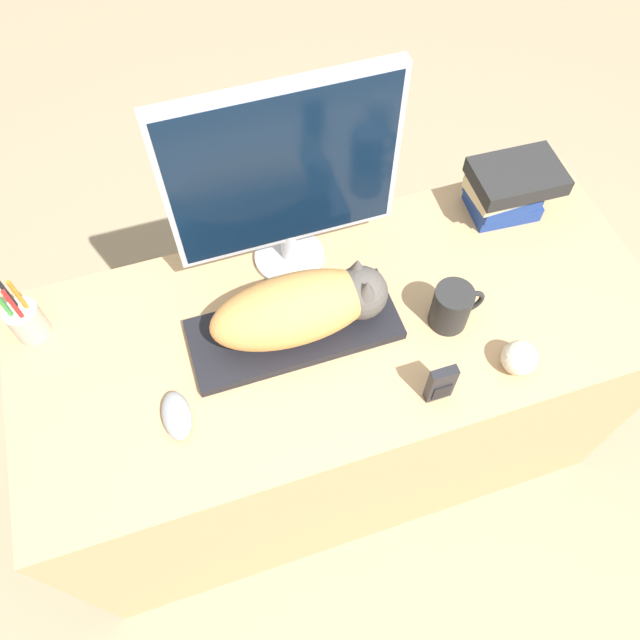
{
  "coord_description": "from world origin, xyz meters",
  "views": [
    {
      "loc": [
        -0.27,
        -0.36,
        1.93
      ],
      "look_at": [
        -0.05,
        0.3,
        0.81
      ],
      "focal_mm": 35.0,
      "sensor_mm": 36.0,
      "label": 1
    }
  ],
  "objects_px": {
    "phone": "(441,384)",
    "book_stack": "(509,188)",
    "pen_cup": "(26,320)",
    "computer_mouse": "(177,416)",
    "keyboard": "(294,329)",
    "cat": "(306,306)",
    "monitor": "(284,177)",
    "baseball": "(519,358)",
    "coffee_mug": "(452,307)"
  },
  "relations": [
    {
      "from": "pen_cup",
      "to": "baseball",
      "type": "distance_m",
      "value": 1.05
    },
    {
      "from": "monitor",
      "to": "coffee_mug",
      "type": "height_order",
      "value": "monitor"
    },
    {
      "from": "coffee_mug",
      "to": "book_stack",
      "type": "distance_m",
      "value": 0.36
    },
    {
      "from": "cat",
      "to": "coffee_mug",
      "type": "bearing_deg",
      "value": -13.97
    },
    {
      "from": "baseball",
      "to": "book_stack",
      "type": "relative_size",
      "value": 0.36
    },
    {
      "from": "keyboard",
      "to": "computer_mouse",
      "type": "distance_m",
      "value": 0.31
    },
    {
      "from": "cat",
      "to": "computer_mouse",
      "type": "height_order",
      "value": "cat"
    },
    {
      "from": "coffee_mug",
      "to": "phone",
      "type": "relative_size",
      "value": 1.14
    },
    {
      "from": "monitor",
      "to": "coffee_mug",
      "type": "distance_m",
      "value": 0.45
    },
    {
      "from": "pen_cup",
      "to": "book_stack",
      "type": "bearing_deg",
      "value": -0.11
    },
    {
      "from": "keyboard",
      "to": "cat",
      "type": "distance_m",
      "value": 0.09
    },
    {
      "from": "keyboard",
      "to": "book_stack",
      "type": "relative_size",
      "value": 2.14
    },
    {
      "from": "pen_cup",
      "to": "computer_mouse",
      "type": "bearing_deg",
      "value": -49.21
    },
    {
      "from": "cat",
      "to": "pen_cup",
      "type": "height_order",
      "value": "pen_cup"
    },
    {
      "from": "cat",
      "to": "book_stack",
      "type": "xyz_separation_m",
      "value": [
        0.57,
        0.18,
        -0.01
      ]
    },
    {
      "from": "cat",
      "to": "baseball",
      "type": "xyz_separation_m",
      "value": [
        0.4,
        -0.23,
        -0.05
      ]
    },
    {
      "from": "monitor",
      "to": "computer_mouse",
      "type": "bearing_deg",
      "value": -136.31
    },
    {
      "from": "coffee_mug",
      "to": "baseball",
      "type": "distance_m",
      "value": 0.18
    },
    {
      "from": "pen_cup",
      "to": "phone",
      "type": "relative_size",
      "value": 2.15
    },
    {
      "from": "keyboard",
      "to": "pen_cup",
      "type": "height_order",
      "value": "pen_cup"
    },
    {
      "from": "computer_mouse",
      "to": "coffee_mug",
      "type": "relative_size",
      "value": 0.9
    },
    {
      "from": "monitor",
      "to": "book_stack",
      "type": "xyz_separation_m",
      "value": [
        0.55,
        -0.02,
        -0.19
      ]
    },
    {
      "from": "keyboard",
      "to": "pen_cup",
      "type": "distance_m",
      "value": 0.58
    },
    {
      "from": "cat",
      "to": "pen_cup",
      "type": "xyz_separation_m",
      "value": [
        -0.57,
        0.18,
        -0.04
      ]
    },
    {
      "from": "monitor",
      "to": "book_stack",
      "type": "bearing_deg",
      "value": -1.83
    },
    {
      "from": "coffee_mug",
      "to": "pen_cup",
      "type": "bearing_deg",
      "value": 163.78
    },
    {
      "from": "cat",
      "to": "coffee_mug",
      "type": "relative_size",
      "value": 3.18
    },
    {
      "from": "cat",
      "to": "computer_mouse",
      "type": "distance_m",
      "value": 0.34
    },
    {
      "from": "computer_mouse",
      "to": "pen_cup",
      "type": "height_order",
      "value": "pen_cup"
    },
    {
      "from": "monitor",
      "to": "phone",
      "type": "bearing_deg",
      "value": -66.4
    },
    {
      "from": "keyboard",
      "to": "baseball",
      "type": "relative_size",
      "value": 6.01
    },
    {
      "from": "coffee_mug",
      "to": "computer_mouse",
      "type": "bearing_deg",
      "value": -175.75
    },
    {
      "from": "cat",
      "to": "monitor",
      "type": "relative_size",
      "value": 0.79
    },
    {
      "from": "baseball",
      "to": "computer_mouse",
      "type": "bearing_deg",
      "value": 171.55
    },
    {
      "from": "computer_mouse",
      "to": "phone",
      "type": "relative_size",
      "value": 1.02
    },
    {
      "from": "baseball",
      "to": "phone",
      "type": "xyz_separation_m",
      "value": [
        -0.19,
        -0.01,
        0.01
      ]
    },
    {
      "from": "book_stack",
      "to": "monitor",
      "type": "bearing_deg",
      "value": 178.17
    },
    {
      "from": "cat",
      "to": "book_stack",
      "type": "relative_size",
      "value": 1.81
    },
    {
      "from": "coffee_mug",
      "to": "pen_cup",
      "type": "relative_size",
      "value": 0.53
    },
    {
      "from": "monitor",
      "to": "book_stack",
      "type": "relative_size",
      "value": 2.3
    },
    {
      "from": "cat",
      "to": "pen_cup",
      "type": "relative_size",
      "value": 1.69
    },
    {
      "from": "computer_mouse",
      "to": "phone",
      "type": "height_order",
      "value": "phone"
    },
    {
      "from": "computer_mouse",
      "to": "coffee_mug",
      "type": "xyz_separation_m",
      "value": [
        0.62,
        0.05,
        0.04
      ]
    },
    {
      "from": "baseball",
      "to": "monitor",
      "type": "bearing_deg",
      "value": 131.59
    },
    {
      "from": "cat",
      "to": "book_stack",
      "type": "distance_m",
      "value": 0.59
    },
    {
      "from": "cat",
      "to": "monitor",
      "type": "distance_m",
      "value": 0.27
    },
    {
      "from": "phone",
      "to": "book_stack",
      "type": "xyz_separation_m",
      "value": [
        0.36,
        0.42,
        0.03
      ]
    },
    {
      "from": "pen_cup",
      "to": "keyboard",
      "type": "bearing_deg",
      "value": -18.25
    },
    {
      "from": "coffee_mug",
      "to": "book_stack",
      "type": "height_order",
      "value": "book_stack"
    },
    {
      "from": "baseball",
      "to": "pen_cup",
      "type": "bearing_deg",
      "value": 157.18
    }
  ]
}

